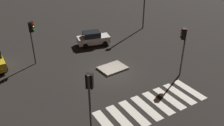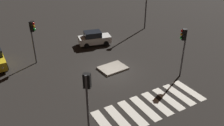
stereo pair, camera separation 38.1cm
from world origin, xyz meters
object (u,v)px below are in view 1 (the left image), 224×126
Objects in this scene: traffic_light_south at (90,89)px; traffic_light_west at (32,33)px; traffic_island at (113,68)px; car_white at (93,38)px; traffic_light_east at (183,41)px.

traffic_light_west reaches higher than traffic_light_south.
car_white reaches higher than traffic_island.
traffic_light_east is at bearing -58.55° from car_white.
traffic_light_west reaches higher than car_white.
traffic_island is 0.62× the size of traffic_light_south.
traffic_island is at bearing -6.10° from traffic_light_east.
traffic_light_east reaches higher than traffic_light_south.
traffic_light_west is (-7.10, -1.28, 2.52)m from car_white.
traffic_island is 9.07m from traffic_light_south.
traffic_island is at bearing 4.82° from traffic_light_west.
traffic_light_south is at bearing -43.45° from traffic_light_west.
traffic_island is at bearing 0.31° from traffic_light_south.
traffic_island is 6.37m from car_white.
traffic_light_east reaches higher than traffic_light_west.
traffic_light_west is at bearing 43.40° from traffic_light_south.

